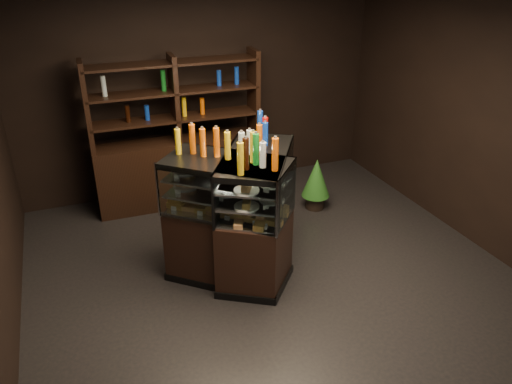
% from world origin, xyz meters
% --- Properties ---
extents(ground, '(5.00, 5.00, 0.00)m').
position_xyz_m(ground, '(0.00, 0.00, 0.00)').
color(ground, black).
rests_on(ground, ground).
extents(room_shell, '(5.02, 5.02, 3.01)m').
position_xyz_m(room_shell, '(0.00, 0.00, 1.94)').
color(room_shell, black).
rests_on(room_shell, ground).
extents(display_case, '(1.58, 1.38, 1.35)m').
position_xyz_m(display_case, '(-0.27, 0.19, 0.46)').
color(display_case, black).
rests_on(display_case, ground).
extents(food_display, '(1.19, 1.06, 0.42)m').
position_xyz_m(food_display, '(-0.27, 0.18, 0.99)').
color(food_display, gold).
rests_on(food_display, display_case).
extents(bottles_top, '(1.02, 0.92, 0.30)m').
position_xyz_m(bottles_top, '(-0.27, 0.19, 1.49)').
color(bottles_top, black).
rests_on(bottles_top, display_case).
extents(potted_conifer, '(0.37, 0.37, 0.79)m').
position_xyz_m(potted_conifer, '(1.15, 1.21, 0.45)').
color(potted_conifer, black).
rests_on(potted_conifer, ground).
extents(back_shelving, '(2.19, 0.48, 2.00)m').
position_xyz_m(back_shelving, '(-0.48, 2.05, 0.61)').
color(back_shelving, black).
rests_on(back_shelving, ground).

